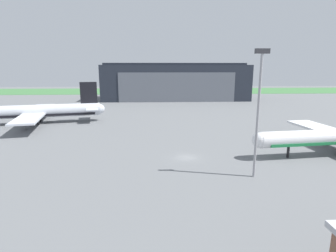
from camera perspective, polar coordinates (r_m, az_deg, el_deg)
ground_plane at (r=58.78m, az=3.85°, el=-6.60°), size 440.00×440.00×0.00m
grass_field_strip at (r=223.36m, az=-1.12°, el=7.36°), size 440.00×56.00×0.08m
maintenance_hangar at (r=165.16m, az=1.48°, el=9.19°), size 84.15×29.77×21.37m
airliner_far_right at (r=103.17m, az=-26.49°, el=2.67°), size 47.18×42.00×13.88m
apron_light_mast at (r=48.06m, az=18.43°, el=4.04°), size 2.40×0.50×21.87m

